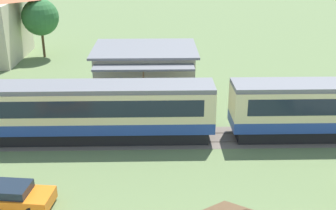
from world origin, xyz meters
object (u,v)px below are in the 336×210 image
at_px(parked_car_orange, 13,196).
at_px(yard_tree_0, 40,17).
at_px(passenger_train, 226,108).
at_px(station_building, 145,73).

height_order(parked_car_orange, yard_tree_0, yard_tree_0).
bearing_deg(yard_tree_0, parked_car_orange, -79.10).
relative_size(passenger_train, station_building, 9.66).
distance_m(station_building, parked_car_orange, 17.65).
xyz_separation_m(station_building, parked_car_orange, (-6.70, -16.24, -1.72)).
distance_m(passenger_train, yard_tree_0, 29.10).
distance_m(station_building, yard_tree_0, 19.10).
bearing_deg(passenger_train, station_building, 125.90).
distance_m(parked_car_orange, yard_tree_0, 31.27).
xyz_separation_m(passenger_train, yard_tree_0, (-18.47, 22.35, 2.49)).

